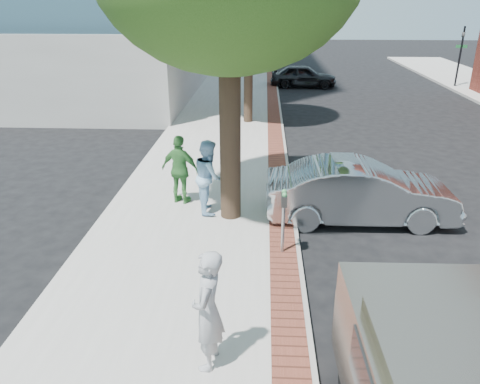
# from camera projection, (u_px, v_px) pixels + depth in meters

# --- Properties ---
(ground) EXTENTS (120.00, 120.00, 0.00)m
(ground) POSITION_uv_depth(u_px,v_px,m) (252.00, 258.00, 10.49)
(ground) COLOR black
(ground) RESTS_ON ground
(sidewalk) EXTENTS (5.00, 60.00, 0.15)m
(sidewalk) POSITION_uv_depth(u_px,v_px,m) (218.00, 148.00, 17.91)
(sidewalk) COLOR #9E9991
(sidewalk) RESTS_ON ground
(brick_strip) EXTENTS (0.60, 60.00, 0.01)m
(brick_strip) POSITION_uv_depth(u_px,v_px,m) (276.00, 147.00, 17.77)
(brick_strip) COLOR brown
(brick_strip) RESTS_ON sidewalk
(curb) EXTENTS (0.10, 60.00, 0.15)m
(curb) POSITION_uv_depth(u_px,v_px,m) (285.00, 149.00, 17.79)
(curb) COLOR gray
(curb) RESTS_ON ground
(office_base) EXTENTS (18.20, 22.20, 4.00)m
(office_base) POSITION_uv_depth(u_px,v_px,m) (63.00, 54.00, 30.61)
(office_base) COLOR gray
(office_base) RESTS_ON ground
(signal_near) EXTENTS (0.70, 0.15, 3.80)m
(signal_near) POSITION_uv_depth(u_px,v_px,m) (276.00, 51.00, 29.87)
(signal_near) COLOR black
(signal_near) RESTS_ON ground
(signal_far) EXTENTS (0.70, 0.15, 3.80)m
(signal_far) POSITION_uv_depth(u_px,v_px,m) (461.00, 52.00, 29.32)
(signal_far) COLOR black
(signal_far) RESTS_ON ground
(tree_far) EXTENTS (4.80, 4.80, 7.14)m
(tree_far) POSITION_uv_depth(u_px,v_px,m) (249.00, 1.00, 19.54)
(tree_far) COLOR black
(tree_far) RESTS_ON sidewalk
(parking_meter) EXTENTS (0.12, 0.32, 1.47)m
(parking_meter) POSITION_uv_depth(u_px,v_px,m) (284.00, 209.00, 10.06)
(parking_meter) COLOR gray
(parking_meter) RESTS_ON sidewalk
(person_gray) EXTENTS (0.55, 0.76, 1.96)m
(person_gray) POSITION_uv_depth(u_px,v_px,m) (208.00, 311.00, 6.91)
(person_gray) COLOR #999A9D
(person_gray) RESTS_ON sidewalk
(person_officer) EXTENTS (0.90, 1.07, 1.94)m
(person_officer) POSITION_uv_depth(u_px,v_px,m) (209.00, 176.00, 12.13)
(person_officer) COLOR #96C6E9
(person_officer) RESTS_ON sidewalk
(person_green) EXTENTS (1.21, 0.80, 1.90)m
(person_green) POSITION_uv_depth(u_px,v_px,m) (180.00, 170.00, 12.64)
(person_green) COLOR #3B7E39
(person_green) RESTS_ON sidewalk
(sedan_silver) EXTENTS (4.84, 1.75, 1.59)m
(sedan_silver) POSITION_uv_depth(u_px,v_px,m) (360.00, 192.00, 12.00)
(sedan_silver) COLOR #ACAFB3
(sedan_silver) RESTS_ON ground
(bg_car) EXTENTS (4.30, 1.92, 1.44)m
(bg_car) POSITION_uv_depth(u_px,v_px,m) (303.00, 76.00, 30.28)
(bg_car) COLOR black
(bg_car) RESTS_ON ground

